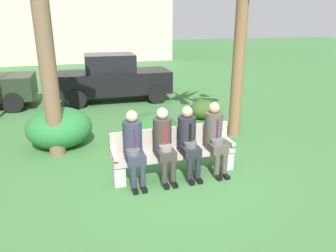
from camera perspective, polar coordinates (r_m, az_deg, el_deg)
name	(u,v)px	position (r m, az deg, el deg)	size (l,w,h in m)	color
ground_plane	(180,180)	(5.94, 2.15, -9.72)	(80.00, 80.00, 0.00)	#3E753C
park_bench	(173,152)	(6.01, 1.00, -4.72)	(2.34, 0.44, 0.90)	#B7AD9E
seated_man_leftmost	(134,144)	(5.59, -6.24, -3.33)	(0.34, 0.72, 1.34)	#2D3342
seated_man_centerleft	(164,141)	(5.71, -0.77, -2.70)	(0.34, 0.72, 1.34)	#38332D
seated_man_centerright	(188,138)	(5.86, 3.71, -2.23)	(0.34, 0.72, 1.32)	#23232D
seated_man_rightmost	(215,134)	(6.07, 8.50, -1.50)	(0.34, 0.72, 1.36)	#4C473D
shrub_near_bench	(152,129)	(7.39, -2.90, -0.60)	(1.23, 1.13, 0.77)	#295D2A
shrub_mid_lawn	(204,109)	(9.48, 6.59, 3.00)	(0.89, 0.82, 0.56)	#345521
shrub_far_lawn	(59,128)	(7.68, -19.04, -0.29)	(1.48, 1.35, 0.92)	#287336
parked_car_far	(114,78)	(11.58, -9.77, 8.55)	(3.97, 1.87, 1.68)	black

